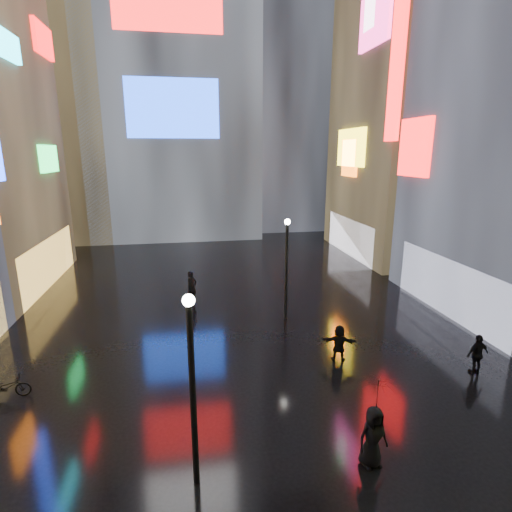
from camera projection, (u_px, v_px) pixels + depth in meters
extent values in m
plane|color=black|center=(231.00, 307.00, 22.13)|extent=(140.00, 140.00, 0.00)
cube|color=#FFC659|center=(48.00, 262.00, 25.61)|extent=(0.20, 10.00, 3.00)
cube|color=#1BF859|center=(49.00, 159.00, 25.76)|extent=(0.25, 3.00, 1.71)
cube|color=#FF0C0D|center=(43.00, 40.00, 25.68)|extent=(0.25, 3.32, 1.94)
cube|color=white|center=(449.00, 288.00, 20.74)|extent=(0.20, 9.00, 3.00)
cube|color=#FF0C0D|center=(415.00, 148.00, 22.83)|extent=(0.25, 2.99, 3.26)
cube|color=#FF0C0D|center=(398.00, 56.00, 24.20)|extent=(0.25, 1.40, 10.00)
cube|color=black|center=(420.00, 76.00, 30.77)|extent=(10.00, 12.00, 28.00)
cube|color=white|center=(350.00, 237.00, 33.13)|extent=(0.20, 9.00, 3.00)
cube|color=yellow|center=(351.00, 148.00, 31.58)|extent=(0.25, 4.92, 2.91)
cube|color=#FF3293|center=(375.00, 18.00, 26.77)|extent=(0.25, 4.36, 3.46)
cube|color=#FF600C|center=(350.00, 158.00, 31.89)|extent=(0.25, 2.63, 2.87)
cube|color=#1BF859|center=(372.00, 7.00, 27.19)|extent=(0.25, 1.69, 2.90)
cube|color=black|center=(170.00, 19.00, 39.17)|extent=(16.00, 14.00, 42.00)
cube|color=#194CFF|center=(173.00, 108.00, 34.68)|extent=(8.00, 0.20, 5.00)
cube|color=black|center=(283.00, 71.00, 44.09)|extent=(12.00, 12.00, 34.00)
cube|color=black|center=(54.00, 101.00, 37.45)|extent=(10.00, 10.00, 26.00)
cylinder|color=black|center=(193.00, 398.00, 9.80)|extent=(0.16, 0.16, 5.00)
sphere|color=white|center=(189.00, 300.00, 9.15)|extent=(0.30, 0.30, 0.30)
cylinder|color=black|center=(286.00, 272.00, 20.03)|extent=(0.16, 0.16, 5.00)
sphere|color=white|center=(287.00, 222.00, 19.39)|extent=(0.30, 0.30, 0.30)
imported|color=black|center=(478.00, 354.00, 15.35)|extent=(0.98, 0.49, 1.61)
imported|color=black|center=(373.00, 437.00, 10.80)|extent=(0.93, 0.68, 1.76)
imported|color=black|center=(339.00, 343.00, 16.31)|extent=(1.49, 0.89, 1.53)
imported|color=black|center=(192.00, 287.00, 22.50)|extent=(0.80, 0.79, 1.87)
imported|color=black|center=(377.00, 394.00, 10.46)|extent=(1.22, 1.20, 0.89)
imported|color=black|center=(6.00, 387.00, 13.88)|extent=(1.61, 0.66, 0.83)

